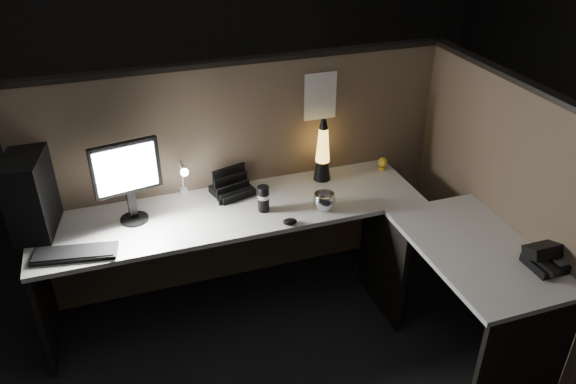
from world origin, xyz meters
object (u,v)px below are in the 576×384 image
object	(u,v)px
pc_tower	(32,191)
keyboard	(75,254)
monitor	(127,174)
lava_lamp	(323,155)
desk_phone	(547,257)

from	to	relation	value
pc_tower	keyboard	bearing A→B (deg)	-53.80
monitor	keyboard	world-z (taller)	monitor
monitor	lava_lamp	xyz separation A→B (m)	(1.20, 0.10, -0.12)
desk_phone	keyboard	bearing A→B (deg)	159.38
keyboard	desk_phone	bearing A→B (deg)	-10.92
keyboard	desk_phone	world-z (taller)	desk_phone
monitor	pc_tower	bearing A→B (deg)	158.59
lava_lamp	desk_phone	bearing A→B (deg)	-58.44
keyboard	lava_lamp	distance (m)	1.58
pc_tower	keyboard	world-z (taller)	pc_tower
monitor	keyboard	bearing A→B (deg)	-152.33
pc_tower	monitor	world-z (taller)	monitor
monitor	desk_phone	bearing A→B (deg)	-40.39
pc_tower	lava_lamp	xyz separation A→B (m)	(1.71, -0.00, -0.05)
keyboard	lava_lamp	world-z (taller)	lava_lamp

